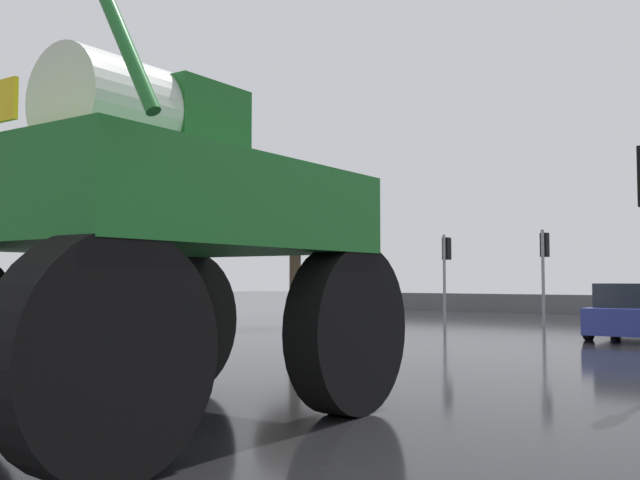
# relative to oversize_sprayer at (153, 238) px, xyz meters

# --- Properties ---
(ground_plane) EXTENTS (120.00, 120.00, 0.00)m
(ground_plane) POSITION_rel_oversize_sprayer_xyz_m (-0.25, 12.03, -2.09)
(ground_plane) COLOR black
(oversize_sprayer) EXTENTS (4.14, 5.73, 4.90)m
(oversize_sprayer) POSITION_rel_oversize_sprayer_xyz_m (0.00, 0.00, 0.00)
(oversize_sprayer) COLOR black
(oversize_sprayer) RESTS_ON ground
(sedan_ahead) EXTENTS (1.92, 4.12, 1.52)m
(sedan_ahead) POSITION_rel_oversize_sprayer_xyz_m (1.59, 15.79, -1.37)
(sedan_ahead) COLOR navy
(sedan_ahead) RESTS_ON ground
(traffic_signal_near_left) EXTENTS (0.24, 0.54, 3.34)m
(traffic_signal_near_left) POSITION_rel_oversize_sprayer_xyz_m (-5.09, 5.16, 0.34)
(traffic_signal_near_left) COLOR gray
(traffic_signal_near_left) RESTS_ON ground
(traffic_signal_far_left) EXTENTS (0.24, 0.55, 3.35)m
(traffic_signal_far_left) POSITION_rel_oversize_sprayer_xyz_m (-2.12, 19.51, 0.35)
(traffic_signal_far_left) COLOR gray
(traffic_signal_far_left) RESTS_ON ground
(traffic_signal_far_right) EXTENTS (0.24, 0.55, 3.31)m
(traffic_signal_far_right) POSITION_rel_oversize_sprayer_xyz_m (-5.87, 19.51, 0.32)
(traffic_signal_far_right) COLOR gray
(traffic_signal_far_right) RESTS_ON ground
(bare_tree_left) EXTENTS (2.88, 2.88, 5.29)m
(bare_tree_left) POSITION_rel_oversize_sprayer_xyz_m (-9.36, 14.69, 1.91)
(bare_tree_left) COLOR #473828
(bare_tree_left) RESTS_ON ground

